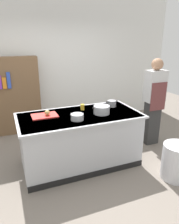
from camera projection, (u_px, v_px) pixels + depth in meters
The scene contains 12 objects.
ground_plane at pixel (81, 163), 3.77m from camera, with size 10.00×10.00×0.00m, color slate.
back_wall at pixel (50, 63), 5.11m from camera, with size 6.40×0.12×3.00m, color white.
counter_island at pixel (80, 139), 3.61m from camera, with size 1.98×0.98×0.90m.
cutting_board at pixel (45, 116), 3.40m from camera, with size 0.40×0.28×0.02m, color red.
onion at pixel (47, 113), 3.38m from camera, with size 0.09×0.09×0.09m, color tan.
stock_pot at pixel (102, 110), 3.50m from camera, with size 0.33×0.26×0.13m.
sauce_pan at pixel (112, 103), 3.87m from camera, with size 0.22×0.16×0.11m.
mixing_bowl at pixel (77, 117), 3.24m from camera, with size 0.20×0.20×0.09m, color #B7BABF.
juice_cup at pixel (82, 107), 3.69m from camera, with size 0.07×0.07×0.10m, color yellow.
trash_bin at pixel (177, 162), 3.30m from camera, with size 0.46×0.46×0.56m, color silver.
person_chef at pixel (154, 100), 4.20m from camera, with size 0.38×0.25×1.72m.
bookshelf at pixel (14, 96), 4.74m from camera, with size 1.10×0.31×1.70m.
Camera 1 is at (-1.07, -3.08, 2.09)m, focal length 34.50 mm.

